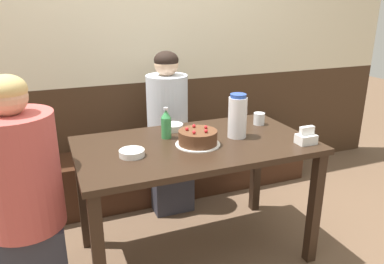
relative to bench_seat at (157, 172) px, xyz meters
name	(u,v)px	position (x,y,z in m)	size (l,w,h in m)	color
ground_plane	(195,252)	(0.00, -0.83, -0.21)	(12.00, 12.00, 0.00)	brown
back_wall	(145,42)	(0.00, 0.22, 1.04)	(4.80, 0.04, 2.50)	#3D2819
bench_seat	(157,172)	(0.00, 0.00, 0.00)	(2.67, 0.38, 0.42)	#381E11
dining_table	(195,158)	(0.00, -0.83, 0.45)	(1.38, 0.77, 0.76)	black
birthday_cake	(197,138)	(0.00, -0.87, 0.60)	(0.26, 0.26, 0.11)	white
water_pitcher	(237,116)	(0.27, -0.83, 0.68)	(0.11, 0.11, 0.27)	white
soju_bottle	(166,124)	(-0.13, -0.69, 0.64)	(0.06, 0.06, 0.19)	#388E4C
napkin_holder	(306,137)	(0.59, -1.08, 0.59)	(0.11, 0.08, 0.11)	white
bowl_soup_white	(173,127)	(-0.05, -0.56, 0.57)	(0.13, 0.13, 0.04)	white
bowl_rice_small	(132,153)	(-0.39, -0.89, 0.57)	(0.14, 0.14, 0.04)	white
glass_water_tall	(259,119)	(0.53, -0.67, 0.59)	(0.07, 0.07, 0.08)	silver
person_teal_shirt	(168,139)	(0.04, -0.18, 0.35)	(0.30, 0.34, 1.22)	#33333D
person_pale_blue_shirt	(23,196)	(-0.95, -0.86, 0.41)	(0.39, 0.39, 1.23)	#33333D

